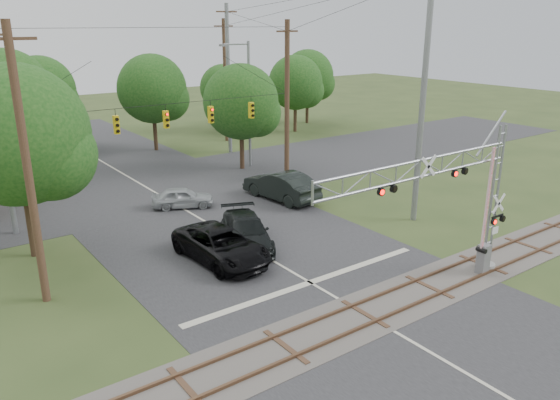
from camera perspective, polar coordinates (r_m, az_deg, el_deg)
ground at (r=21.73m, az=12.63°, el=-13.75°), size 160.00×160.00×0.00m
road_main at (r=28.42m, az=-2.58°, el=-5.34°), size 14.00×90.00×0.02m
road_cross at (r=40.18m, az=-13.72°, el=1.24°), size 90.00×12.00×0.02m
railroad_track at (r=22.86m, az=8.83°, el=-11.69°), size 90.00×3.20×0.17m
crossing_gantry at (r=24.10m, az=17.50°, el=0.54°), size 11.40×0.89×6.99m
traffic_signal_span at (r=35.71m, az=-10.47°, el=8.79°), size 19.34×0.36×11.50m
pickup_black at (r=27.15m, az=-6.16°, el=-4.74°), size 3.07×6.05×1.64m
car_dark at (r=28.81m, az=-3.56°, el=-3.33°), size 4.13×5.92×1.59m
sedan_silver at (r=35.33m, az=-10.14°, el=0.27°), size 4.17×3.10×1.32m
suv_dark at (r=36.28m, az=0.12°, el=1.51°), size 2.66×5.97×1.90m
streetlight at (r=44.18m, az=-3.46°, el=10.58°), size 2.65×0.28×9.93m
utility_poles at (r=38.66m, az=-8.88°, el=10.53°), size 25.27×26.73×14.38m
treeline at (r=47.78m, az=-19.22°, el=10.25°), size 53.36×31.22×9.61m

